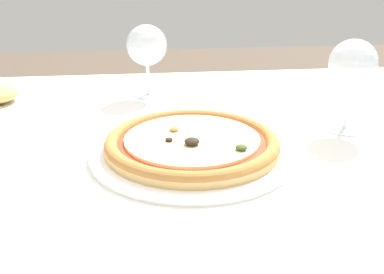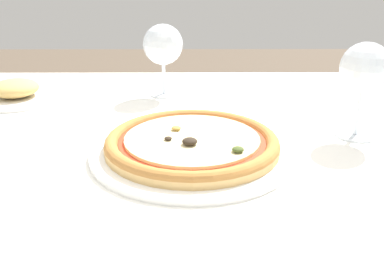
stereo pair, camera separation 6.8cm
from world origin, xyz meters
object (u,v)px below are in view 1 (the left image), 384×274
Objects in this scene: dining_table at (243,194)px; wine_glass_far_right at (353,66)px; pizza_plate at (192,145)px; wine_glass_far_left at (147,46)px.

wine_glass_far_right is (0.20, 0.08, 0.20)m from dining_table.
dining_table is 0.30m from wine_glass_far_right.
dining_table is at bearing -4.80° from pizza_plate.
pizza_plate is 2.00× the size of wine_glass_far_left.
wine_glass_far_left is at bearing 143.74° from wine_glass_far_right.
wine_glass_far_right is at bearing 14.73° from pizza_plate.
wine_glass_far_right reaches higher than dining_table.
wine_glass_far_right is at bearing -36.26° from wine_glass_far_left.
pizza_plate is 1.96× the size of wine_glass_far_right.
pizza_plate is 0.32m from wine_glass_far_right.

